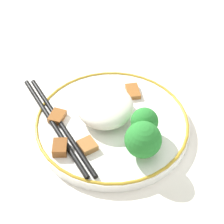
{
  "coord_description": "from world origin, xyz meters",
  "views": [
    {
      "loc": [
        0.41,
        -0.05,
        0.44
      ],
      "look_at": [
        0.0,
        0.0,
        0.04
      ],
      "focal_mm": 60.0,
      "sensor_mm": 36.0,
      "label": 1
    }
  ],
  "objects_px": {
    "plate": "(112,124)",
    "broccoli_back_left": "(143,140)",
    "broccoli_back_center": "(144,122)",
    "chopsticks": "(57,124)"
  },
  "relations": [
    {
      "from": "broccoli_back_center",
      "to": "chopsticks",
      "type": "distance_m",
      "value": 0.14
    },
    {
      "from": "plate",
      "to": "broccoli_back_left",
      "type": "xyz_separation_m",
      "value": [
        0.07,
        0.04,
        0.04
      ]
    },
    {
      "from": "plate",
      "to": "broccoli_back_center",
      "type": "height_order",
      "value": "broccoli_back_center"
    },
    {
      "from": "plate",
      "to": "broccoli_back_center",
      "type": "xyz_separation_m",
      "value": [
        0.03,
        0.04,
        0.03
      ]
    },
    {
      "from": "plate",
      "to": "broccoli_back_left",
      "type": "bearing_deg",
      "value": 27.14
    },
    {
      "from": "broccoli_back_center",
      "to": "chopsticks",
      "type": "relative_size",
      "value": 0.22
    },
    {
      "from": "broccoli_back_center",
      "to": "chopsticks",
      "type": "height_order",
      "value": "broccoli_back_center"
    },
    {
      "from": "broccoli_back_left",
      "to": "broccoli_back_center",
      "type": "relative_size",
      "value": 1.15
    },
    {
      "from": "plate",
      "to": "chopsticks",
      "type": "distance_m",
      "value": 0.09
    },
    {
      "from": "plate",
      "to": "broccoli_back_center",
      "type": "bearing_deg",
      "value": 52.76
    }
  ]
}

